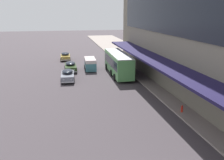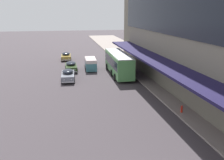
{
  "view_description": "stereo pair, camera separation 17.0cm",
  "coord_description": "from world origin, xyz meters",
  "px_view_note": "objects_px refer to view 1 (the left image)",
  "views": [
    {
      "loc": [
        -4.54,
        -9.48,
        9.64
      ],
      "look_at": [
        1.05,
        17.56,
        1.96
      ],
      "focal_mm": 40.0,
      "sensor_mm": 36.0,
      "label": 1
    },
    {
      "loc": [
        -4.37,
        -9.51,
        9.64
      ],
      "look_at": [
        1.05,
        17.56,
        1.96
      ],
      "focal_mm": 40.0,
      "sensor_mm": 36.0,
      "label": 2
    }
  ],
  "objects_px": {
    "vw_van": "(90,63)",
    "fire_hydrant": "(182,109)",
    "sedan_lead_mid": "(68,75)",
    "transit_bus_kerbside_front": "(118,62)",
    "sedan_trailing_near": "(65,56)",
    "sedan_far_back": "(71,66)"
  },
  "relations": [
    {
      "from": "vw_van",
      "to": "fire_hydrant",
      "type": "distance_m",
      "value": 21.54
    },
    {
      "from": "sedan_lead_mid",
      "to": "vw_van",
      "type": "xyz_separation_m",
      "value": [
        3.96,
        6.12,
        0.31
      ]
    },
    {
      "from": "transit_bus_kerbside_front",
      "to": "vw_van",
      "type": "bearing_deg",
      "value": 132.12
    },
    {
      "from": "sedan_trailing_near",
      "to": "fire_hydrant",
      "type": "xyz_separation_m",
      "value": [
        10.36,
        -30.2,
        -0.27
      ]
    },
    {
      "from": "transit_bus_kerbside_front",
      "to": "fire_hydrant",
      "type": "bearing_deg",
      "value": -80.9
    },
    {
      "from": "transit_bus_kerbside_front",
      "to": "vw_van",
      "type": "height_order",
      "value": "transit_bus_kerbside_front"
    },
    {
      "from": "sedan_far_back",
      "to": "fire_hydrant",
      "type": "height_order",
      "value": "sedan_far_back"
    },
    {
      "from": "sedan_far_back",
      "to": "sedan_lead_mid",
      "type": "relative_size",
      "value": 1.03
    },
    {
      "from": "sedan_far_back",
      "to": "vw_van",
      "type": "height_order",
      "value": "vw_van"
    },
    {
      "from": "sedan_far_back",
      "to": "sedan_lead_mid",
      "type": "distance_m",
      "value": 5.9
    },
    {
      "from": "sedan_lead_mid",
      "to": "sedan_trailing_near",
      "type": "distance_m",
      "value": 15.79
    },
    {
      "from": "sedan_far_back",
      "to": "sedan_trailing_near",
      "type": "distance_m",
      "value": 9.94
    },
    {
      "from": "sedan_far_back",
      "to": "fire_hydrant",
      "type": "bearing_deg",
      "value": -64.32
    },
    {
      "from": "transit_bus_kerbside_front",
      "to": "sedan_far_back",
      "type": "relative_size",
      "value": 2.29
    },
    {
      "from": "sedan_trailing_near",
      "to": "vw_van",
      "type": "distance_m",
      "value": 10.43
    },
    {
      "from": "sedan_trailing_near",
      "to": "vw_van",
      "type": "xyz_separation_m",
      "value": [
        3.89,
        -9.67,
        0.34
      ]
    },
    {
      "from": "fire_hydrant",
      "to": "sedan_trailing_near",
      "type": "bearing_deg",
      "value": 108.93
    },
    {
      "from": "sedan_lead_mid",
      "to": "sedan_trailing_near",
      "type": "height_order",
      "value": "sedan_lead_mid"
    },
    {
      "from": "sedan_far_back",
      "to": "vw_van",
      "type": "relative_size",
      "value": 1.04
    },
    {
      "from": "transit_bus_kerbside_front",
      "to": "sedan_far_back",
      "type": "height_order",
      "value": "transit_bus_kerbside_front"
    },
    {
      "from": "sedan_far_back",
      "to": "vw_van",
      "type": "bearing_deg",
      "value": 4.48
    },
    {
      "from": "sedan_lead_mid",
      "to": "fire_hydrant",
      "type": "distance_m",
      "value": 17.79
    }
  ]
}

